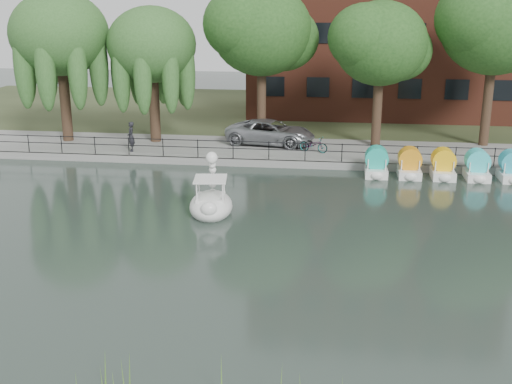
% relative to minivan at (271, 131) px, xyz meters
% --- Properties ---
extents(ground_plane, '(120.00, 120.00, 0.00)m').
position_rel_minivan_xyz_m(ground_plane, '(0.31, -16.98, -1.25)').
color(ground_plane, '#42514A').
extents(promenade, '(40.00, 6.00, 0.40)m').
position_rel_minivan_xyz_m(promenade, '(0.31, -0.98, -1.05)').
color(promenade, gray).
rests_on(promenade, ground_plane).
extents(kerb, '(40.00, 0.25, 0.40)m').
position_rel_minivan_xyz_m(kerb, '(0.31, -3.93, -1.05)').
color(kerb, gray).
rests_on(kerb, ground_plane).
extents(land_strip, '(60.00, 22.00, 0.36)m').
position_rel_minivan_xyz_m(land_strip, '(0.31, 13.02, -1.07)').
color(land_strip, '#47512D').
rests_on(land_strip, ground_plane).
extents(railing, '(32.00, 0.05, 1.00)m').
position_rel_minivan_xyz_m(railing, '(0.31, -3.73, -0.11)').
color(railing, black).
rests_on(railing, promenade).
extents(willow_left, '(5.88, 5.88, 9.01)m').
position_rel_minivan_xyz_m(willow_left, '(-12.69, -0.48, 5.62)').
color(willow_left, '#473323').
rests_on(willow_left, promenade).
extents(willow_mid, '(5.32, 5.32, 8.15)m').
position_rel_minivan_xyz_m(willow_mid, '(-7.19, 0.02, 4.99)').
color(willow_mid, '#473323').
rests_on(willow_mid, promenade).
extents(broadleaf_center, '(6.00, 6.00, 9.25)m').
position_rel_minivan_xyz_m(broadleaf_center, '(-0.69, 1.02, 5.81)').
color(broadleaf_center, '#473323').
rests_on(broadleaf_center, promenade).
extents(broadleaf_right, '(5.40, 5.40, 8.32)m').
position_rel_minivan_xyz_m(broadleaf_right, '(6.31, 0.52, 5.13)').
color(broadleaf_right, '#473323').
rests_on(broadleaf_right, promenade).
extents(broadleaf_far, '(6.30, 6.30, 9.71)m').
position_rel_minivan_xyz_m(broadleaf_far, '(12.81, 1.52, 6.14)').
color(broadleaf_far, '#473323').
rests_on(broadleaf_far, promenade).
extents(minivan, '(3.80, 6.53, 1.71)m').
position_rel_minivan_xyz_m(minivan, '(0.00, 0.00, 0.00)').
color(minivan, gray).
rests_on(minivan, promenade).
extents(bicycle, '(1.13, 1.82, 1.00)m').
position_rel_minivan_xyz_m(bicycle, '(2.68, -1.72, -0.35)').
color(bicycle, gray).
rests_on(bicycle, promenade).
extents(pedestrian, '(0.72, 0.84, 1.98)m').
position_rel_minivan_xyz_m(pedestrian, '(-7.81, -2.86, 0.13)').
color(pedestrian, black).
rests_on(pedestrian, promenade).
extents(swan_boat, '(2.23, 3.17, 2.50)m').
position_rel_minivan_xyz_m(swan_boat, '(-1.27, -12.08, -0.71)').
color(swan_boat, white).
rests_on(swan_boat, ground_plane).
extents(pedal_boat_row, '(7.95, 1.70, 1.40)m').
position_rel_minivan_xyz_m(pedal_boat_row, '(9.51, -4.94, -0.65)').
color(pedal_boat_row, white).
rests_on(pedal_boat_row, ground_plane).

